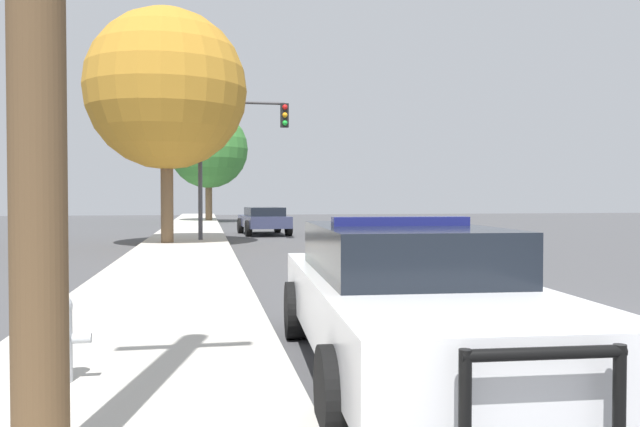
# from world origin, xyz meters

# --- Properties ---
(ground_plane) EXTENTS (110.00, 110.00, 0.00)m
(ground_plane) POSITION_xyz_m (0.00, 0.00, 0.00)
(ground_plane) COLOR #474749
(sidewalk_left) EXTENTS (3.00, 110.00, 0.13)m
(sidewalk_left) POSITION_xyz_m (-5.10, 0.00, 0.07)
(sidewalk_left) COLOR #BCB7AD
(sidewalk_left) RESTS_ON ground_plane
(police_car) EXTENTS (2.34, 5.47, 1.51)m
(police_car) POSITION_xyz_m (-2.48, -0.84, 0.76)
(police_car) COLOR white
(police_car) RESTS_ON ground_plane
(fire_hydrant) EXTENTS (0.53, 0.23, 0.76)m
(fire_hydrant) POSITION_xyz_m (-5.63, -1.07, 0.53)
(fire_hydrant) COLOR #B7BCC1
(fire_hydrant) RESTS_ON sidewalk_left
(traffic_light) EXTENTS (3.39, 0.35, 5.29)m
(traffic_light) POSITION_xyz_m (-3.29, 16.95, 3.84)
(traffic_light) COLOR #424247
(traffic_light) RESTS_ON sidewalk_left
(car_background_midblock) EXTENTS (2.27, 4.37, 1.25)m
(car_background_midblock) POSITION_xyz_m (-1.77, 21.84, 0.69)
(car_background_midblock) COLOR #333856
(car_background_midblock) RESTS_ON ground_plane
(tree_sidewalk_far) EXTENTS (5.36, 5.36, 7.57)m
(tree_sidewalk_far) POSITION_xyz_m (-4.18, 36.73, 5.01)
(tree_sidewalk_far) COLOR brown
(tree_sidewalk_far) RESTS_ON sidewalk_left
(tree_sidewalk_mid) EXTENTS (5.55, 5.55, 8.09)m
(tree_sidewalk_mid) POSITION_xyz_m (-5.71, 15.59, 5.43)
(tree_sidewalk_mid) COLOR brown
(tree_sidewalk_mid) RESTS_ON sidewalk_left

